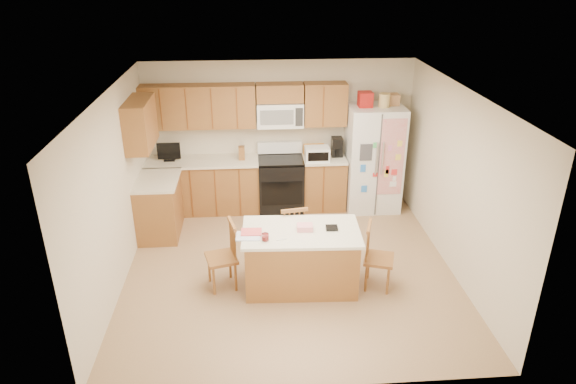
{
  "coord_description": "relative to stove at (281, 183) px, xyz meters",
  "views": [
    {
      "loc": [
        -0.48,
        -6.15,
        3.96
      ],
      "look_at": [
        0.01,
        0.35,
        1.01
      ],
      "focal_mm": 32.0,
      "sensor_mm": 36.0,
      "label": 1
    }
  ],
  "objects": [
    {
      "name": "windsor_chair_right",
      "position": [
        1.11,
        -2.47,
        -0.05
      ],
      "size": [
        0.47,
        0.49,
        0.9
      ],
      "color": "olive",
      "rests_on": "ground"
    },
    {
      "name": "stove",
      "position": [
        0.0,
        0.0,
        0.0
      ],
      "size": [
        0.76,
        0.65,
        1.13
      ],
      "color": "black",
      "rests_on": "ground"
    },
    {
      "name": "refrigerator",
      "position": [
        1.57,
        -0.06,
        0.45
      ],
      "size": [
        0.9,
        0.79,
        2.04
      ],
      "color": "white",
      "rests_on": "ground"
    },
    {
      "name": "cabinetry",
      "position": [
        -0.98,
        -0.15,
        0.44
      ],
      "size": [
        3.36,
        1.56,
        2.15
      ],
      "color": "olive",
      "rests_on": "ground"
    },
    {
      "name": "ground",
      "position": [
        0.0,
        -1.94,
        -0.47
      ],
      "size": [
        4.5,
        4.5,
        0.0
      ],
      "primitive_type": "plane",
      "color": "#916446",
      "rests_on": "ground"
    },
    {
      "name": "room_shell",
      "position": [
        0.0,
        -1.94,
        0.97
      ],
      "size": [
        4.6,
        4.6,
        2.52
      ],
      "color": "beige",
      "rests_on": "ground"
    },
    {
      "name": "windsor_chair_back",
      "position": [
        0.05,
        -1.78,
        -0.05
      ],
      "size": [
        0.44,
        0.43,
        0.91
      ],
      "color": "olive",
      "rests_on": "ground"
    },
    {
      "name": "windsor_chair_left",
      "position": [
        -0.9,
        -2.31,
        -0.04
      ],
      "size": [
        0.47,
        0.48,
        0.93
      ],
      "color": "olive",
      "rests_on": "ground"
    },
    {
      "name": "island",
      "position": [
        0.11,
        -2.37,
        -0.06
      ],
      "size": [
        1.6,
        0.94,
        0.91
      ],
      "color": "olive",
      "rests_on": "ground"
    }
  ]
}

